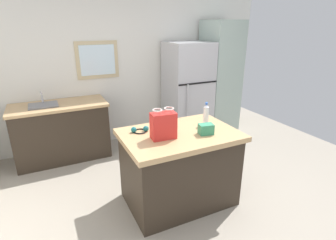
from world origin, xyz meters
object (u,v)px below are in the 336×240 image
object	(u,v)px
refrigerator	(188,91)
bottle	(206,115)
tall_cabinet	(220,78)
ear_defenders	(140,130)
small_box	(206,129)
shopping_bag	(163,125)
kitchen_island	(179,167)

from	to	relation	value
refrigerator	bottle	size ratio (longest dim) A/B	6.31
tall_cabinet	ear_defenders	distance (m)	2.65
refrigerator	small_box	world-z (taller)	refrigerator
bottle	shopping_bag	bearing A→B (deg)	-166.57
ear_defenders	tall_cabinet	bearing A→B (deg)	34.87
refrigerator	small_box	xyz separation A→B (m)	(-0.84, -1.88, 0.08)
shopping_bag	small_box	distance (m)	0.48
small_box	ear_defenders	bearing A→B (deg)	149.58
kitchen_island	ear_defenders	world-z (taller)	ear_defenders
refrigerator	bottle	distance (m)	1.78
shopping_bag	tall_cabinet	bearing A→B (deg)	41.61
tall_cabinet	bottle	distance (m)	2.14
small_box	ear_defenders	size ratio (longest dim) A/B	0.78
tall_cabinet	small_box	xyz separation A→B (m)	(-1.54, -1.88, -0.10)
kitchen_island	refrigerator	size ratio (longest dim) A/B	0.74
refrigerator	shopping_bag	bearing A→B (deg)	-126.28
kitchen_island	refrigerator	xyz separation A→B (m)	(1.08, 1.73, 0.41)
refrigerator	tall_cabinet	world-z (taller)	tall_cabinet
refrigerator	bottle	world-z (taller)	refrigerator
shopping_bag	bottle	distance (m)	0.64
refrigerator	shopping_bag	world-z (taller)	refrigerator
kitchen_island	small_box	world-z (taller)	small_box
shopping_bag	bottle	xyz separation A→B (m)	(0.62, 0.15, -0.02)
refrigerator	shopping_bag	distance (m)	2.22
small_box	refrigerator	bearing A→B (deg)	65.81
tall_cabinet	bottle	bearing A→B (deg)	-130.28
refrigerator	bottle	bearing A→B (deg)	-112.78
shopping_bag	small_box	size ratio (longest dim) A/B	2.11
tall_cabinet	ear_defenders	world-z (taller)	tall_cabinet
small_box	shopping_bag	bearing A→B (deg)	167.96
kitchen_island	refrigerator	world-z (taller)	refrigerator
refrigerator	tall_cabinet	xyz separation A→B (m)	(0.70, 0.00, 0.18)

